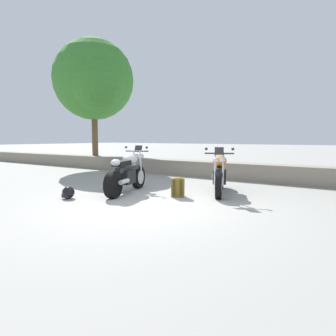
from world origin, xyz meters
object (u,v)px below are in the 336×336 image
object	(u,v)px
motorcycle_orange_centre	(219,174)
rider_helmet	(68,193)
motorcycle_silver_near_left	(127,174)
leafy_tree_far_left	(94,81)
rider_backpack	(178,187)

from	to	relation	value
motorcycle_orange_centre	rider_helmet	distance (m)	3.65
motorcycle_silver_near_left	rider_helmet	world-z (taller)	motorcycle_silver_near_left
motorcycle_orange_centre	rider_helmet	world-z (taller)	motorcycle_orange_centre
rider_helmet	leafy_tree_far_left	xyz separation A→B (m)	(-5.04, 5.49, 3.87)
rider_helmet	leafy_tree_far_left	distance (m)	8.40
motorcycle_orange_centre	rider_helmet	xyz separation A→B (m)	(-2.58, -2.55, -0.35)
motorcycle_orange_centre	rider_backpack	xyz separation A→B (m)	(-0.61, -0.97, -0.24)
motorcycle_orange_centre	rider_backpack	size ratio (longest dim) A/B	4.17
rider_backpack	leafy_tree_far_left	size ratio (longest dim) A/B	0.09
motorcycle_silver_near_left	leafy_tree_far_left	distance (m)	7.86
leafy_tree_far_left	motorcycle_silver_near_left	bearing A→B (deg)	-36.30
motorcycle_silver_near_left	leafy_tree_far_left	size ratio (longest dim) A/B	0.37
motorcycle_silver_near_left	leafy_tree_far_left	xyz separation A→B (m)	(-5.66, 4.16, 3.52)
rider_backpack	rider_helmet	size ratio (longest dim) A/B	1.68
motorcycle_silver_near_left	rider_helmet	bearing A→B (deg)	-114.93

